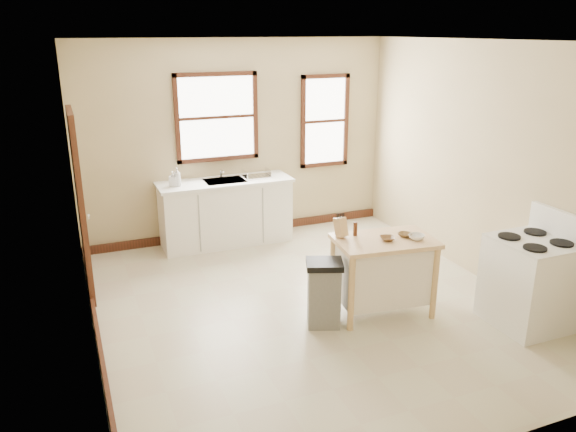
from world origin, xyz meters
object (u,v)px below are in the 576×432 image
object	(u,v)px
knife_block	(341,228)
trash_bin	(324,293)
dish_rack	(257,174)
pepper_grinder	(355,229)
bowl_a	(387,239)
soap_bottle_a	(177,177)
kitchen_island	(383,276)
bowl_c	(417,237)
soap_bottle_b	(173,179)
gas_stove	(530,271)
bowl_b	(405,235)

from	to	relation	value
knife_block	trash_bin	bearing A→B (deg)	-157.16
dish_rack	pepper_grinder	bearing A→B (deg)	-93.24
dish_rack	bowl_a	xyz separation A→B (m)	(0.49, -2.68, -0.11)
soap_bottle_a	knife_block	distance (m)	2.65
knife_block	bowl_a	bearing A→B (deg)	-49.82
kitchen_island	bowl_c	size ratio (longest dim) A/B	6.26
soap_bottle_a	soap_bottle_b	xyz separation A→B (m)	(-0.06, 0.00, -0.02)
soap_bottle_a	bowl_c	bearing A→B (deg)	-45.77
gas_stove	knife_block	bearing A→B (deg)	148.62
soap_bottle_a	pepper_grinder	xyz separation A→B (m)	(1.38, -2.37, -0.13)
soap_bottle_b	knife_block	world-z (taller)	soap_bottle_b
bowl_a	pepper_grinder	bearing A→B (deg)	134.34
trash_bin	soap_bottle_a	bearing A→B (deg)	130.74
soap_bottle_a	bowl_b	xyz separation A→B (m)	(1.85, -2.59, -0.19)
pepper_grinder	trash_bin	bearing A→B (deg)	-154.26
soap_bottle_a	bowl_a	xyz separation A→B (m)	(1.62, -2.62, -0.19)
bowl_a	bowl_b	distance (m)	0.23
dish_rack	pepper_grinder	world-z (taller)	dish_rack
kitchen_island	trash_bin	distance (m)	0.70
knife_block	pepper_grinder	distance (m)	0.16
pepper_grinder	knife_block	bearing A→B (deg)	172.79
soap_bottle_b	kitchen_island	bearing A→B (deg)	-38.93
kitchen_island	knife_block	xyz separation A→B (m)	(-0.40, 0.22, 0.52)
knife_block	pepper_grinder	bearing A→B (deg)	-23.40
pepper_grinder	gas_stove	distance (m)	1.80
soap_bottle_b	trash_bin	size ratio (longest dim) A/B	0.29
knife_block	soap_bottle_b	bearing A→B (deg)	102.30
soap_bottle_a	knife_block	xyz separation A→B (m)	(1.22, -2.35, -0.10)
soap_bottle_a	bowl_a	distance (m)	3.09
soap_bottle_b	bowl_b	size ratio (longest dim) A/B	1.41
bowl_b	soap_bottle_b	bearing A→B (deg)	126.40
bowl_a	bowl_b	xyz separation A→B (m)	(0.23, 0.03, -0.00)
bowl_c	trash_bin	distance (m)	1.12
soap_bottle_a	soap_bottle_b	distance (m)	0.06
bowl_a	gas_stove	xyz separation A→B (m)	(1.24, -0.73, -0.27)
dish_rack	knife_block	xyz separation A→B (m)	(0.09, -2.41, -0.03)
trash_bin	gas_stove	xyz separation A→B (m)	(1.94, -0.76, 0.24)
bowl_c	gas_stove	bearing A→B (deg)	-34.22
bowl_a	trash_bin	bearing A→B (deg)	177.85
pepper_grinder	trash_bin	xyz separation A→B (m)	(-0.46, -0.22, -0.56)
dish_rack	bowl_b	xyz separation A→B (m)	(0.72, -2.65, -0.11)
dish_rack	gas_stove	xyz separation A→B (m)	(1.73, -3.41, -0.37)
kitchen_island	pepper_grinder	bearing A→B (deg)	146.92
soap_bottle_a	pepper_grinder	size ratio (longest dim) A/B	1.66
dish_rack	bowl_c	world-z (taller)	dish_rack
soap_bottle_b	kitchen_island	xyz separation A→B (m)	(1.68, -2.58, -0.60)
bowl_c	trash_bin	bearing A→B (deg)	173.31
soap_bottle_b	knife_block	distance (m)	2.68
bowl_a	gas_stove	world-z (taller)	gas_stove
dish_rack	trash_bin	distance (m)	2.73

